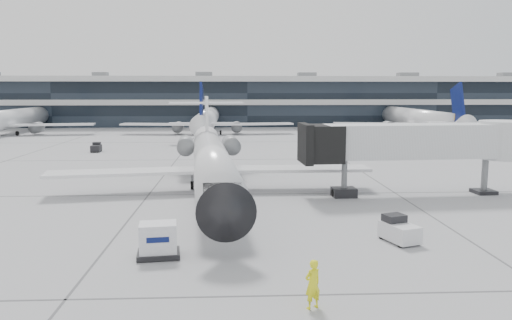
{
  "coord_description": "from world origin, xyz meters",
  "views": [
    {
      "loc": [
        -3.19,
        -39.42,
        8.42
      ],
      "look_at": [
        -1.31,
        1.29,
        2.6
      ],
      "focal_mm": 35.0,
      "sensor_mm": 36.0,
      "label": 1
    }
  ],
  "objects_px": {
    "baggage_tug": "(399,230)",
    "cargo_uld": "(158,240)",
    "regional_jet": "(212,160)",
    "ramp_worker": "(313,284)",
    "jet_bridge": "(427,142)"
  },
  "relations": [
    {
      "from": "ramp_worker",
      "to": "baggage_tug",
      "type": "relative_size",
      "value": 0.76
    },
    {
      "from": "cargo_uld",
      "to": "regional_jet",
      "type": "bearing_deg",
      "value": 75.71
    },
    {
      "from": "ramp_worker",
      "to": "cargo_uld",
      "type": "height_order",
      "value": "ramp_worker"
    },
    {
      "from": "baggage_tug",
      "to": "cargo_uld",
      "type": "xyz_separation_m",
      "value": [
        -12.96,
        -2.01,
        0.22
      ]
    },
    {
      "from": "ramp_worker",
      "to": "baggage_tug",
      "type": "xyz_separation_m",
      "value": [
        6.14,
        8.28,
        -0.34
      ]
    },
    {
      "from": "baggage_tug",
      "to": "jet_bridge",
      "type": "bearing_deg",
      "value": 43.99
    },
    {
      "from": "baggage_tug",
      "to": "cargo_uld",
      "type": "relative_size",
      "value": 1.13
    },
    {
      "from": "baggage_tug",
      "to": "cargo_uld",
      "type": "bearing_deg",
      "value": 169.83
    },
    {
      "from": "regional_jet",
      "to": "jet_bridge",
      "type": "height_order",
      "value": "regional_jet"
    },
    {
      "from": "jet_bridge",
      "to": "regional_jet",
      "type": "bearing_deg",
      "value": 169.84
    },
    {
      "from": "regional_jet",
      "to": "baggage_tug",
      "type": "bearing_deg",
      "value": -56.89
    },
    {
      "from": "jet_bridge",
      "to": "ramp_worker",
      "type": "relative_size",
      "value": 9.33
    },
    {
      "from": "regional_jet",
      "to": "cargo_uld",
      "type": "bearing_deg",
      "value": -101.92
    },
    {
      "from": "jet_bridge",
      "to": "baggage_tug",
      "type": "xyz_separation_m",
      "value": [
        -6.15,
        -12.07,
        -3.64
      ]
    },
    {
      "from": "jet_bridge",
      "to": "cargo_uld",
      "type": "distance_m",
      "value": 23.99
    }
  ]
}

